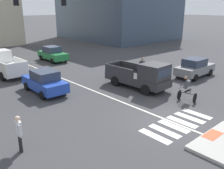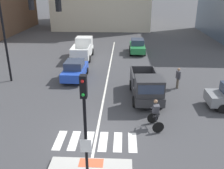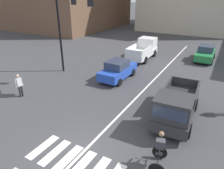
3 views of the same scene
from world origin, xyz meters
TOP-DOWN VIEW (x-y plane):
  - ground_plane at (0.00, 0.00)m, footprint 300.00×300.00m
  - tactile_pad_front at (0.00, -2.35)m, footprint 1.10×0.60m
  - crosswalk_stripe_a at (-1.92, -0.44)m, footprint 0.44×1.80m
  - crosswalk_stripe_b at (-1.15, -0.44)m, footprint 0.44×1.80m
  - crosswalk_stripe_c at (-0.38, -0.44)m, footprint 0.44×1.80m
  - crosswalk_stripe_d at (0.38, -0.44)m, footprint 0.44×1.80m
  - crosswalk_stripe_e at (1.15, -0.44)m, footprint 0.44×1.80m
  - crosswalk_stripe_f at (1.92, -0.44)m, footprint 0.44×1.80m
  - lane_centre_line at (-0.03, 10.00)m, footprint 0.14×28.00m
  - building_far_block at (22.83, 28.56)m, footprint 16.47×19.23m
  - car_grey_cross_right at (8.98, 3.92)m, footprint 4.11×1.86m
  - car_green_eastbound_distant at (2.94, 18.13)m, footprint 1.86×4.11m
  - car_blue_westbound_far at (-2.83, 8.89)m, footprint 1.89×4.12m
  - pickup_truck_charcoal_eastbound_mid at (3.01, 4.82)m, footprint 2.26×5.19m
  - pickup_truck_white_westbound_distant at (-3.21, 15.79)m, footprint 2.12×5.13m
  - cyclist at (3.24, 1.14)m, footprint 0.85×1.19m
  - pedestrian_at_curb_left at (-7.24, 2.61)m, footprint 0.27×0.54m
  - pedestrian_waiting_far_side at (5.64, 7.12)m, footprint 0.32×0.53m

SIDE VIEW (x-z plane):
  - ground_plane at x=0.00m, z-range 0.00..0.00m
  - crosswalk_stripe_a at x=-1.92m, z-range 0.00..0.01m
  - crosswalk_stripe_b at x=-1.15m, z-range 0.00..0.01m
  - crosswalk_stripe_c at x=-0.38m, z-range 0.00..0.01m
  - crosswalk_stripe_d at x=0.38m, z-range 0.00..0.01m
  - crosswalk_stripe_e at x=1.15m, z-range 0.00..0.01m
  - crosswalk_stripe_f at x=1.92m, z-range 0.00..0.01m
  - lane_centre_line at x=-0.03m, z-range 0.00..0.01m
  - tactile_pad_front at x=0.00m, z-range 0.15..0.16m
  - car_grey_cross_right at x=8.98m, z-range -0.01..1.63m
  - car_green_eastbound_distant at x=2.94m, z-range -0.01..1.63m
  - car_blue_westbound_far at x=-2.83m, z-range -0.01..1.63m
  - cyclist at x=3.24m, z-range 0.03..1.71m
  - pickup_truck_charcoal_eastbound_mid at x=3.01m, z-range -0.06..2.02m
  - pickup_truck_white_westbound_distant at x=-3.21m, z-range -0.06..2.02m
  - pedestrian_at_curb_left at x=-7.24m, z-range 0.15..1.82m
  - pedestrian_waiting_far_side at x=5.64m, z-range 0.15..1.82m
  - building_far_block at x=22.83m, z-range 0.02..12.52m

